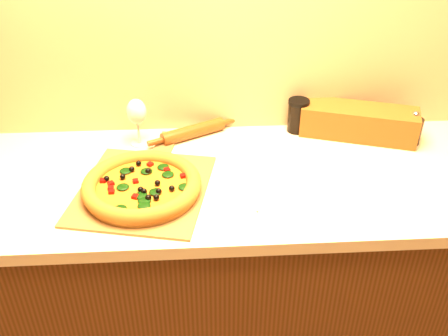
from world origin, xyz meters
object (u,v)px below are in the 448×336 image
pizza_peel (145,186)px  wine_glass (137,113)px  rolling_pin (193,131)px  pepper_grinder (412,130)px  pizza (142,186)px  dark_jar (298,115)px

pizza_peel → wine_glass: 0.30m
rolling_pin → wine_glass: 0.22m
pepper_grinder → wine_glass: bearing=177.2°
rolling_pin → wine_glass: size_ratio=1.87×
pizza_peel → pepper_grinder: bearing=25.6°
pizza → dark_jar: (0.54, 0.37, 0.03)m
pizza_peel → rolling_pin: size_ratio=1.88×
dark_jar → rolling_pin: bearing=-175.9°
wine_glass → pizza_peel: bearing=-82.1°
pizza → rolling_pin: size_ratio=1.11×
pizza → pepper_grinder: bearing=15.7°
pizza → pepper_grinder: (0.93, 0.26, 0.02)m
pizza_peel → pizza: bearing=-83.5°
pepper_grinder → rolling_pin: (-0.77, 0.08, -0.03)m
rolling_pin → pizza_peel: bearing=-116.4°
wine_glass → dark_jar: 0.58m
dark_jar → pepper_grinder: bearing=-15.8°
pepper_grinder → dark_jar: same height
pepper_grinder → pizza: bearing=-164.3°
rolling_pin → dark_jar: dark_jar is taller
wine_glass → pizza: bearing=-83.6°
pizza → dark_jar: size_ratio=2.90×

